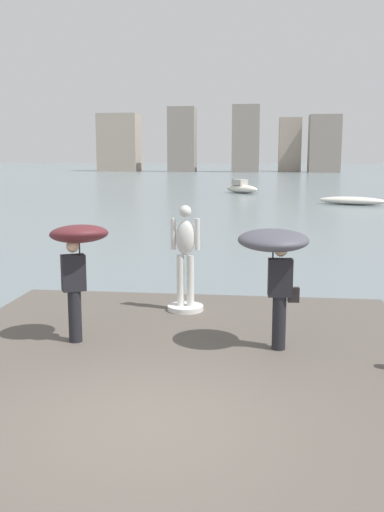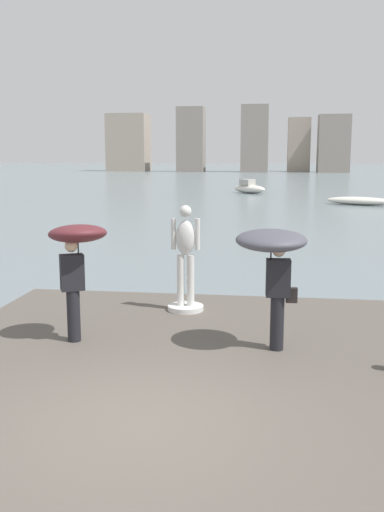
# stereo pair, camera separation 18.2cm
# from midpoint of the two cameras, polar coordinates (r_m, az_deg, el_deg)

# --- Properties ---
(ground_plane) EXTENTS (400.00, 400.00, 0.00)m
(ground_plane) POSITION_cam_midpoint_polar(r_m,az_deg,el_deg) (46.48, 6.12, 5.51)
(ground_plane) COLOR slate
(pier) EXTENTS (7.90, 9.34, 0.40)m
(pier) POSITION_cam_midpoint_polar(r_m,az_deg,el_deg) (8.78, -2.23, -12.21)
(pier) COLOR #564F47
(pier) RESTS_ON ground
(statue_white_figure) EXTENTS (0.72, 0.72, 2.12)m
(statue_white_figure) POSITION_cam_midpoint_polar(r_m,az_deg,el_deg) (11.61, -0.18, -0.88)
(statue_white_figure) COLOR silver
(statue_white_figure) RESTS_ON pier
(onlooker_left) EXTENTS (1.31, 1.32, 2.02)m
(onlooker_left) POSITION_cam_midpoint_polar(r_m,az_deg,el_deg) (9.79, -10.74, 0.73)
(onlooker_left) COLOR black
(onlooker_left) RESTS_ON pier
(onlooker_right) EXTENTS (1.19, 1.21, 1.96)m
(onlooker_right) POSITION_cam_midpoint_polar(r_m,az_deg,el_deg) (9.26, 8.48, 0.39)
(onlooker_right) COLOR black
(onlooker_right) RESTS_ON pier
(boat_mid) EXTENTS (3.67, 3.51, 1.26)m
(boat_mid) POSITION_cam_midpoint_polar(r_m,az_deg,el_deg) (54.33, 5.72, 6.64)
(boat_mid) COLOR silver
(boat_mid) RESTS_ON ground
(boat_far) EXTENTS (4.95, 2.96, 0.57)m
(boat_far) POSITION_cam_midpoint_polar(r_m,az_deg,el_deg) (43.03, 16.26, 5.21)
(boat_far) COLOR silver
(boat_far) RESTS_ON ground
(distant_skyline) EXTENTS (68.48, 10.60, 13.44)m
(distant_skyline) POSITION_cam_midpoint_polar(r_m,az_deg,el_deg) (124.43, 3.75, 11.02)
(distant_skyline) COLOR #A89989
(distant_skyline) RESTS_ON ground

